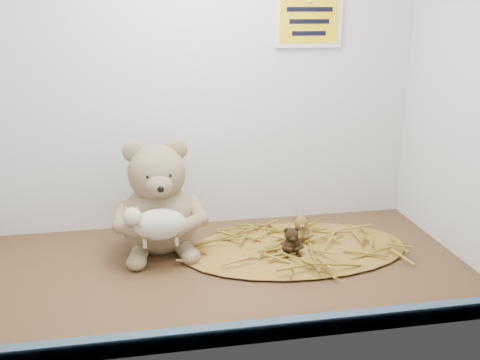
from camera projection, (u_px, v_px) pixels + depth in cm
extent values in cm
cube|color=#3D2915|center=(214.00, 270.00, 124.33)|extent=(120.00, 60.00, 0.40)
cube|color=silver|center=(196.00, 62.00, 138.90)|extent=(120.00, 0.40, 90.00)
cube|color=silver|center=(473.00, 69.00, 121.00)|extent=(0.40, 60.00, 90.00)
cube|color=#39556D|center=(234.00, 333.00, 96.77)|extent=(119.28, 2.20, 3.60)
ellipsoid|color=olive|center=(296.00, 248.00, 134.41)|extent=(57.29, 33.26, 1.11)
cube|color=#E1AF0B|center=(309.00, 21.00, 140.44)|extent=(16.00, 1.20, 11.00)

